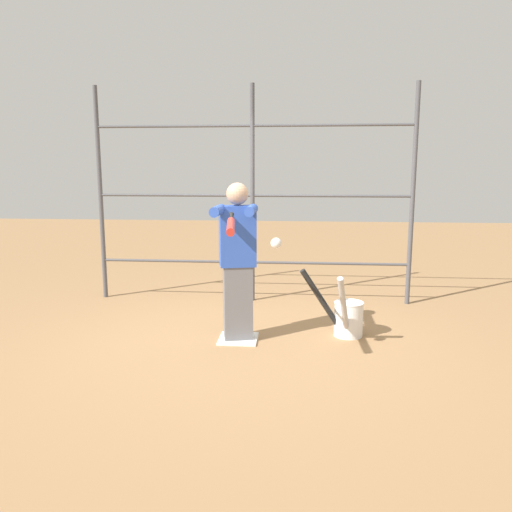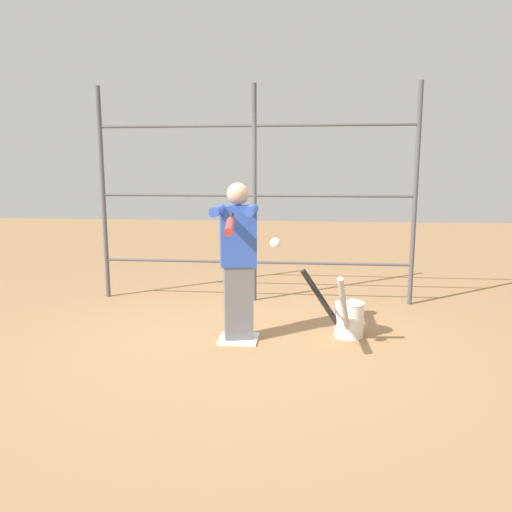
{
  "view_description": "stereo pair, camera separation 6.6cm",
  "coord_description": "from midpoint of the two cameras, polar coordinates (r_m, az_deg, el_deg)",
  "views": [
    {
      "loc": [
        -0.62,
        4.97,
        1.77
      ],
      "look_at": [
        -0.21,
        0.27,
        0.94
      ],
      "focal_mm": 35.0,
      "sensor_mm": 36.0,
      "label": 1
    },
    {
      "loc": [
        -0.69,
        4.96,
        1.77
      ],
      "look_at": [
        -0.21,
        0.27,
        0.94
      ],
      "focal_mm": 35.0,
      "sensor_mm": 36.0,
      "label": 2
    }
  ],
  "objects": [
    {
      "name": "ground_plane",
      "position": [
        5.31,
        -2.4,
        -9.52
      ],
      "size": [
        24.0,
        24.0,
        0.0
      ],
      "primitive_type": "plane",
      "color": "#9E754C"
    },
    {
      "name": "home_plate",
      "position": [
        5.31,
        -2.41,
        -9.42
      ],
      "size": [
        0.4,
        0.4,
        0.02
      ],
      "color": "white",
      "rests_on": "ground"
    },
    {
      "name": "fence_backstop",
      "position": [
        6.61,
        -0.71,
        6.92
      ],
      "size": [
        4.19,
        0.06,
        2.84
      ],
      "color": "#4C4C51",
      "rests_on": "ground"
    },
    {
      "name": "batter",
      "position": [
        5.07,
        -2.5,
        -0.13
      ],
      "size": [
        0.41,
        0.62,
        1.63
      ],
      "color": "slate",
      "rests_on": "ground"
    },
    {
      "name": "baseball_bat_swinging",
      "position": [
        4.12,
        -3.35,
        3.59
      ],
      "size": [
        0.15,
        0.8,
        0.12
      ],
      "color": "black"
    },
    {
      "name": "softball_in_flight",
      "position": [
        4.34,
        1.87,
        1.48
      ],
      "size": [
        0.1,
        0.1,
        0.1
      ],
      "color": "white"
    },
    {
      "name": "bat_bucket",
      "position": [
        5.42,
        9.94,
        -6.84
      ],
      "size": [
        0.69,
        0.72,
        0.76
      ],
      "color": "white",
      "rests_on": "ground"
    }
  ]
}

